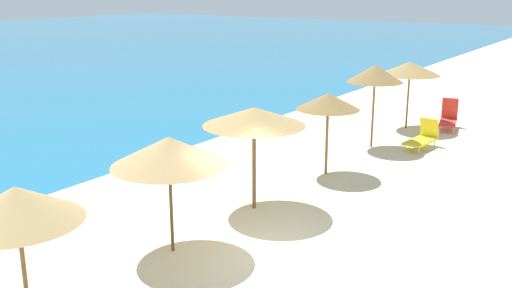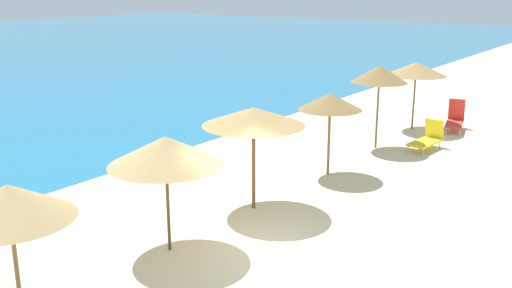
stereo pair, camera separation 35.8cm
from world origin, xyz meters
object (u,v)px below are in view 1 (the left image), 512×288
Objects in this scene: beach_umbrella_6 at (375,74)px; beach_umbrella_7 at (410,68)px; beach_umbrella_5 at (328,102)px; lounge_chair_1 at (423,137)px; beach_umbrella_2 at (16,204)px; beach_umbrella_4 at (254,117)px; lounge_chair_0 at (449,118)px; beach_umbrella_3 at (169,151)px.

beach_umbrella_6 is 3.44m from beach_umbrella_7.
beach_umbrella_5 is 3.67m from beach_umbrella_6.
lounge_chair_1 is (-2.55, -1.53, -2.03)m from beach_umbrella_7.
beach_umbrella_7 is (17.44, 0.23, 0.04)m from beach_umbrella_2.
beach_umbrella_2 is 0.91× the size of beach_umbrella_6.
beach_umbrella_4 is 11.74m from lounge_chair_0.
lounge_chair_0 is at bearing -59.38° from beach_umbrella_7.
beach_umbrella_6 reaches higher than beach_umbrella_4.
beach_umbrella_4 is 0.91× the size of beach_umbrella_6.
beach_umbrella_3 is 14.72m from lounge_chair_0.
beach_umbrella_5 is at bearing -3.43° from beach_umbrella_4.
beach_umbrella_7 is at bearing -0.65° from beach_umbrella_4.
beach_umbrella_4 is (3.05, -0.03, 0.17)m from beach_umbrella_3.
lounge_chair_0 is at bearing -82.23° from lounge_chair_1.
beach_umbrella_6 is (10.24, -0.15, 0.38)m from beach_umbrella_3.
beach_umbrella_3 is (3.76, 0.39, -0.13)m from beach_umbrella_2.
beach_umbrella_4 is at bearing 176.57° from beach_umbrella_5.
beach_umbrella_3 is 10.25m from beach_umbrella_6.
beach_umbrella_6 is at bearing -0.82° from beach_umbrella_3.
beach_umbrella_2 is at bearing 91.01° from lounge_chair_1.
beach_umbrella_6 is 1.09× the size of beach_umbrella_7.
beach_umbrella_3 is at bearing 179.35° from beach_umbrella_4.
beach_umbrella_5 reaches higher than lounge_chair_0.
beach_umbrella_3 is 13.68m from beach_umbrella_7.
beach_umbrella_2 is 1.64× the size of lounge_chair_1.
beach_umbrella_2 is 1.06× the size of beach_umbrella_5.
beach_umbrella_7 reaches higher than lounge_chair_1.
beach_umbrella_4 is at bearing 2.96° from beach_umbrella_2.
beach_umbrella_7 reaches higher than beach_umbrella_3.
beach_umbrella_7 is (13.68, -0.15, 0.17)m from beach_umbrella_3.
beach_umbrella_6 is at bearing 58.41° from lounge_chair_0.
beach_umbrella_6 reaches higher than beach_umbrella_5.
beach_umbrella_6 is (7.19, -0.11, 0.21)m from beach_umbrella_4.
beach_umbrella_4 reaches higher than beach_umbrella_3.
beach_umbrella_3 is 1.57× the size of lounge_chair_1.
beach_umbrella_6 is at bearing 1.57° from beach_umbrella_5.
beach_umbrella_7 is (7.08, 0.09, 0.16)m from beach_umbrella_5.
beach_umbrella_6 is 5.01m from lounge_chair_0.
beach_umbrella_2 is 18.42m from lounge_chair_0.
beach_umbrella_4 is 3.55m from beach_umbrella_5.
beach_umbrella_7 reaches higher than lounge_chair_0.
beach_umbrella_5 is 0.93× the size of beach_umbrella_7.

